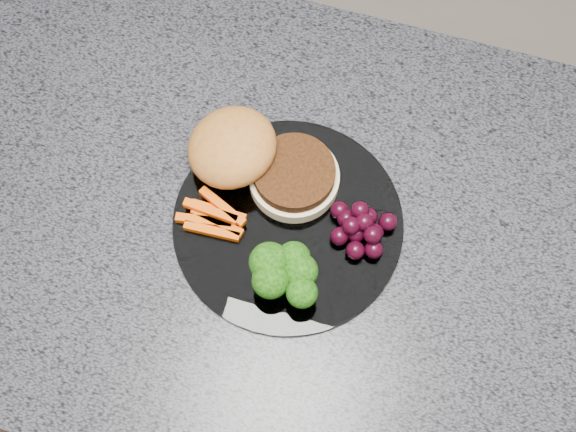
# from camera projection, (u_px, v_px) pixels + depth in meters

# --- Properties ---
(island_cabinet) EXTENTS (1.20, 0.60, 0.86)m
(island_cabinet) POSITION_uv_depth(u_px,v_px,m) (330.00, 338.00, 1.33)
(island_cabinet) COLOR brown
(island_cabinet) RESTS_ON ground
(countertop) EXTENTS (1.20, 0.60, 0.04)m
(countertop) POSITION_uv_depth(u_px,v_px,m) (349.00, 247.00, 0.92)
(countertop) COLOR #46474F
(countertop) RESTS_ON island_cabinet
(plate) EXTENTS (0.26, 0.26, 0.01)m
(plate) POSITION_uv_depth(u_px,v_px,m) (288.00, 224.00, 0.90)
(plate) COLOR white
(plate) RESTS_ON countertop
(burger) EXTENTS (0.18, 0.11, 0.06)m
(burger) POSITION_uv_depth(u_px,v_px,m) (254.00, 159.00, 0.90)
(burger) COLOR #FAE8B0
(burger) RESTS_ON plate
(carrot_sticks) EXTENTS (0.08, 0.05, 0.02)m
(carrot_sticks) POSITION_uv_depth(u_px,v_px,m) (214.00, 217.00, 0.89)
(carrot_sticks) COLOR #EF5403
(carrot_sticks) RESTS_ON plate
(broccoli) EXTENTS (0.08, 0.07, 0.05)m
(broccoli) POSITION_uv_depth(u_px,v_px,m) (284.00, 272.00, 0.85)
(broccoli) COLOR #57802E
(broccoli) RESTS_ON plate
(grape_bunch) EXTENTS (0.08, 0.06, 0.04)m
(grape_bunch) POSITION_uv_depth(u_px,v_px,m) (361.00, 228.00, 0.88)
(grape_bunch) COLOR black
(grape_bunch) RESTS_ON plate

